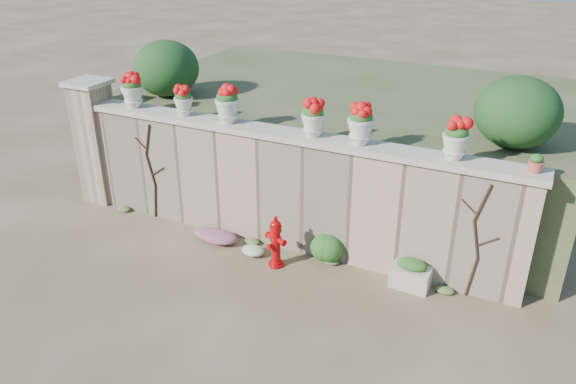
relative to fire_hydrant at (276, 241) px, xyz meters
The scene contains 21 objects.
ground 1.18m from the fire_hydrant, 100.15° to the right, with size 80.00×80.00×0.00m, color brown.
stone_wall 0.93m from the fire_hydrant, 104.51° to the left, with size 8.00×0.40×2.00m, color #9E8869.
wall_cap 1.76m from the fire_hydrant, 104.51° to the left, with size 8.10×0.52×0.10m, color #C0B4A3.
gate_pillar 4.47m from the fire_hydrant, behind, with size 0.72×0.72×2.48m.
raised_fill 3.98m from the fire_hydrant, 92.77° to the left, with size 9.00×6.00×2.00m, color #384C23.
back_shrub_left 4.43m from the fire_hydrant, 150.27° to the left, with size 1.30×1.30×1.10m, color #143814.
back_shrub_right 4.29m from the fire_hydrant, 31.10° to the left, with size 1.30×1.30×1.10m, color #143814.
vine_left 2.96m from the fire_hydrant, 169.78° to the left, with size 0.60×0.04×1.91m.
vine_right 3.13m from the fire_hydrant, ahead, with size 0.60×0.04×1.91m.
fire_hydrant is the anchor object (origin of this frame).
planter_box 2.22m from the fire_hydrant, ahead, with size 0.62×0.37×0.50m.
green_shrub 0.79m from the fire_hydrant, 30.08° to the left, with size 0.63×0.56×0.59m, color #1E5119.
magenta_clump 1.33m from the fire_hydrant, behind, with size 0.96×0.64×0.26m, color #C1268F.
white_flowers 0.62m from the fire_hydrant, 169.09° to the left, with size 0.57×0.46×0.21m, color white.
urn_pot_0 3.88m from the fire_hydrant, 167.33° to the left, with size 0.40×0.40×0.63m.
urn_pot_1 2.96m from the fire_hydrant, 161.14° to the left, with size 0.33×0.33×0.52m.
urn_pot_2 2.44m from the fire_hydrant, 149.67° to the left, with size 0.41×0.41×0.65m.
urn_pot_3 2.09m from the fire_hydrant, 67.06° to the left, with size 0.38×0.38×0.59m.
urn_pot_4 2.36m from the fire_hydrant, 33.86° to the left, with size 0.41×0.41×0.64m.
urn_pot_5 3.26m from the fire_hydrant, 16.30° to the left, with size 0.38×0.38×0.60m.
terracotta_pot 4.08m from the fire_hydrant, 11.52° to the left, with size 0.21×0.21×0.25m.
Camera 1 is at (3.79, -5.99, 5.20)m, focal length 35.00 mm.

